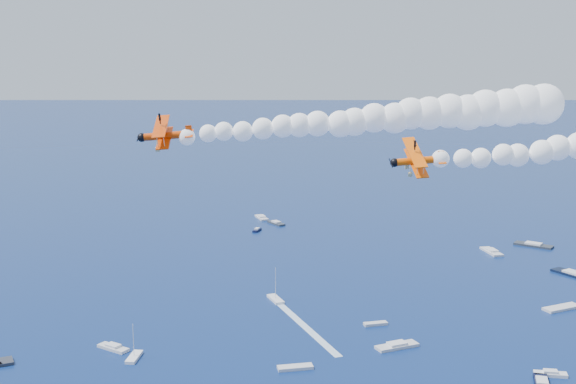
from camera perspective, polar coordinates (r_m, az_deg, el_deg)
The scene contains 5 objects.
biplane_lead at distance 99.65m, azimuth 9.70°, elevation 2.32°, with size 7.02×7.88×4.74m, color #FF5B05, non-canonical shape.
biplane_trail at distance 106.53m, azimuth -9.08°, elevation 4.18°, with size 7.66×8.60×5.18m, color #E83F04, non-canonical shape.
smoke_trail_trail at distance 106.80m, azimuth 5.88°, elevation 5.40°, with size 46.82×33.10×9.89m, color white, non-canonical shape.
spectator_boats at distance 207.53m, azimuth 11.81°, elevation -8.66°, with size 228.59×175.63×0.70m.
boat_wakes at distance 183.47m, azimuth 15.50°, elevation -11.59°, with size 91.44×113.46×0.04m.
Camera 1 is at (52.94, -72.58, 68.68)m, focal length 47.59 mm.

